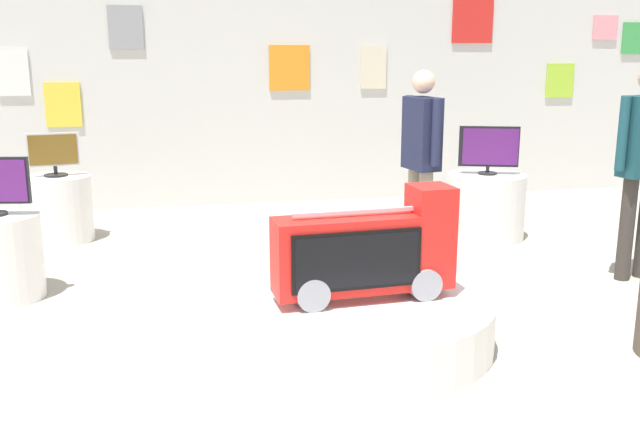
% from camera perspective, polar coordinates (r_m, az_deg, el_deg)
% --- Properties ---
extents(ground_plane, '(30.00, 30.00, 0.00)m').
position_cam_1_polar(ground_plane, '(4.62, 5.00, -10.13)').
color(ground_plane, '#A8A091').
extents(back_wall_display, '(12.50, 0.13, 2.85)m').
position_cam_1_polar(back_wall_display, '(8.90, -3.81, 10.82)').
color(back_wall_display, silver).
rests_on(back_wall_display, ground).
extents(main_display_pedestal, '(1.66, 1.66, 0.31)m').
position_cam_1_polar(main_display_pedestal, '(4.69, 3.39, -7.69)').
color(main_display_pedestal, white).
rests_on(main_display_pedestal, ground).
extents(novelty_firetruck_tv, '(1.16, 0.39, 0.71)m').
position_cam_1_polar(novelty_firetruck_tv, '(4.54, 3.75, -2.39)').
color(novelty_firetruck_tv, gray).
rests_on(novelty_firetruck_tv, main_display_pedestal).
extents(display_pedestal_left_rear, '(0.78, 0.78, 0.65)m').
position_cam_1_polar(display_pedestal_left_rear, '(7.44, 12.92, 1.38)').
color(display_pedestal_left_rear, white).
rests_on(display_pedestal_left_rear, ground).
extents(tv_on_left_rear, '(0.56, 0.23, 0.47)m').
position_cam_1_polar(tv_on_left_rear, '(7.34, 13.18, 5.83)').
color(tv_on_left_rear, black).
rests_on(tv_on_left_rear, display_pedestal_left_rear).
extents(display_pedestal_right_rear, '(0.65, 0.65, 0.65)m').
position_cam_1_polar(display_pedestal_right_rear, '(7.60, -19.88, 1.16)').
color(display_pedestal_right_rear, white).
rests_on(display_pedestal_right_rear, ground).
extents(tv_on_right_rear, '(0.49, 0.22, 0.42)m').
position_cam_1_polar(tv_on_right_rear, '(7.51, -20.23, 5.28)').
color(tv_on_right_rear, black).
rests_on(tv_on_right_rear, display_pedestal_right_rear).
extents(shopper_browsing_near_truck, '(0.26, 0.55, 1.69)m').
position_cam_1_polar(shopper_browsing_near_truck, '(6.45, 7.99, 5.70)').
color(shopper_browsing_near_truck, gray).
rests_on(shopper_browsing_near_truck, ground).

